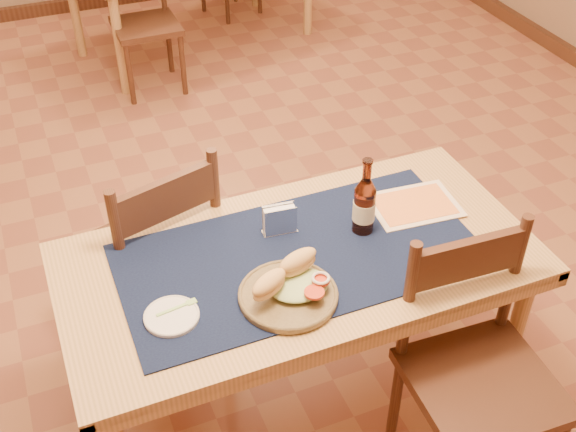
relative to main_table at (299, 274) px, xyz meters
name	(u,v)px	position (x,y,z in m)	size (l,w,h in m)	color
main_table	(299,274)	(0.00, 0.00, 0.00)	(1.60, 0.80, 0.75)	tan
placemat	(299,256)	(0.00, 0.00, 0.09)	(1.20, 0.60, 0.01)	#0F1B3A
baseboard	(232,263)	(0.00, 0.80, -0.62)	(6.00, 7.00, 0.10)	#442718
chair_main_far	(154,252)	(-0.40, 0.48, -0.15)	(0.57, 0.57, 0.99)	#442718
chair_main_near	(476,370)	(0.43, -0.48, -0.16)	(0.47, 0.47, 0.98)	#442718
chair_back_near	(144,20)	(0.10, 2.79, -0.21)	(0.41, 0.41, 0.88)	#442718
sandwich_plate	(290,288)	(-0.10, -0.16, 0.12)	(0.31, 0.31, 0.12)	brown
side_plate	(172,316)	(-0.47, -0.12, 0.10)	(0.17, 0.17, 0.01)	silver
fork	(180,306)	(-0.44, -0.09, 0.10)	(0.13, 0.03, 0.00)	#9EDB78
beer_bottle	(364,205)	(0.26, 0.04, 0.20)	(0.08, 0.08, 0.29)	#481B0C
napkin_holder	(280,220)	(-0.01, 0.14, 0.14)	(0.13, 0.06, 0.11)	silver
menu_card	(414,205)	(0.49, 0.09, 0.09)	(0.33, 0.26, 0.01)	beige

